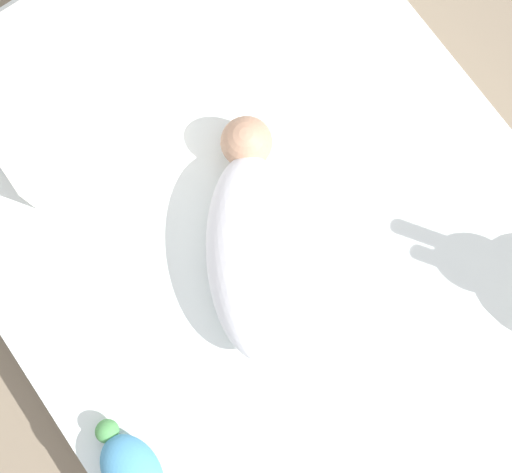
{
  "coord_description": "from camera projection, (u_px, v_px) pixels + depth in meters",
  "views": [
    {
      "loc": [
        -0.24,
        0.17,
        1.52
      ],
      "look_at": [
        -0.03,
        0.03,
        0.19
      ],
      "focal_mm": 50.0,
      "sensor_mm": 36.0,
      "label": 1
    }
  ],
  "objects": [
    {
      "name": "ground_plane",
      "position": [
        258.0,
        235.0,
        1.55
      ],
      "size": [
        12.0,
        12.0,
        0.0
      ],
      "primitive_type": "plane",
      "color": "#7A6B56"
    },
    {
      "name": "bed_mattress",
      "position": [
        258.0,
        229.0,
        1.48
      ],
      "size": [
        1.38,
        1.07,
        0.14
      ],
      "color": "white",
      "rests_on": "ground_plane"
    },
    {
      "name": "swaddled_baby",
      "position": [
        253.0,
        244.0,
        1.33
      ],
      "size": [
        0.46,
        0.36,
        0.14
      ],
      "rotation": [
        0.0,
        0.0,
        5.74
      ],
      "color": "white",
      "rests_on": "bed_mattress"
    },
    {
      "name": "pillow",
      "position": [
        57.0,
        88.0,
        1.4
      ],
      "size": [
        0.33,
        0.34,
        0.11
      ],
      "color": "white",
      "rests_on": "bed_mattress"
    },
    {
      "name": "turtle_plush",
      "position": [
        130.0,
        469.0,
        1.28
      ],
      "size": [
        0.18,
        0.1,
        0.09
      ],
      "color": "#4C99C6",
      "rests_on": "bed_mattress"
    }
  ]
}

